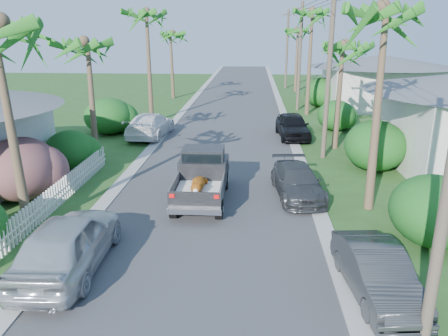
# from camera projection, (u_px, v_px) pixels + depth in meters

# --- Properties ---
(ground) EXTENTS (120.00, 120.00, 0.00)m
(ground) POSITION_uv_depth(u_px,v_px,m) (189.00, 285.00, 12.10)
(ground) COLOR #2B4C1C
(ground) RESTS_ON ground
(road) EXTENTS (8.00, 100.00, 0.02)m
(road) POSITION_uv_depth(u_px,v_px,m) (232.00, 115.00, 35.87)
(road) COLOR #38383A
(road) RESTS_ON ground
(curb_left) EXTENTS (0.60, 100.00, 0.06)m
(curb_left) POSITION_uv_depth(u_px,v_px,m) (180.00, 115.00, 36.13)
(curb_left) COLOR #A5A39E
(curb_left) RESTS_ON ground
(curb_right) EXTENTS (0.60, 100.00, 0.06)m
(curb_right) POSITION_uv_depth(u_px,v_px,m) (285.00, 116.00, 35.60)
(curb_right) COLOR #A5A39E
(curb_right) RESTS_ON ground
(pickup_truck) EXTENTS (1.98, 5.12, 2.06)m
(pickup_truck) POSITION_uv_depth(u_px,v_px,m) (203.00, 174.00, 18.17)
(pickup_truck) COLOR black
(pickup_truck) RESTS_ON ground
(parked_car_rn) EXTENTS (1.79, 4.10, 1.31)m
(parked_car_rn) POSITION_uv_depth(u_px,v_px,m) (377.00, 273.00, 11.46)
(parked_car_rn) COLOR #2B2E30
(parked_car_rn) RESTS_ON ground
(parked_car_rm) EXTENTS (2.26, 4.56, 1.28)m
(parked_car_rm) POSITION_uv_depth(u_px,v_px,m) (297.00, 182.00, 18.34)
(parked_car_rm) COLOR #34363A
(parked_car_rm) RESTS_ON ground
(parked_car_rf) EXTENTS (2.22, 4.75, 1.57)m
(parked_car_rf) POSITION_uv_depth(u_px,v_px,m) (292.00, 126.00, 28.30)
(parked_car_rf) COLOR black
(parked_car_rf) RESTS_ON ground
(parked_car_ln) EXTENTS (2.13, 5.06, 1.71)m
(parked_car_ln) POSITION_uv_depth(u_px,v_px,m) (68.00, 243.00, 12.63)
(parked_car_ln) COLOR silver
(parked_car_ln) RESTS_ON ground
(parked_car_lf) EXTENTS (2.55, 5.52, 1.56)m
(parked_car_lf) POSITION_uv_depth(u_px,v_px,m) (150.00, 125.00, 28.55)
(parked_car_lf) COLOR white
(parked_car_lf) RESTS_ON ground
(palm_l_b) EXTENTS (4.40, 4.40, 7.40)m
(palm_l_b) POSITION_uv_depth(u_px,v_px,m) (86.00, 42.00, 22.07)
(palm_l_b) COLOR brown
(palm_l_b) RESTS_ON ground
(palm_l_c) EXTENTS (4.40, 4.40, 9.20)m
(palm_l_c) POSITION_uv_depth(u_px,v_px,m) (146.00, 12.00, 31.00)
(palm_l_c) COLOR brown
(palm_l_c) RESTS_ON ground
(palm_l_d) EXTENTS (4.40, 4.40, 7.70)m
(palm_l_d) POSITION_uv_depth(u_px,v_px,m) (171.00, 33.00, 42.88)
(palm_l_d) COLOR brown
(palm_l_d) RESTS_ON ground
(palm_r_a) EXTENTS (4.40, 4.40, 8.70)m
(palm_r_a) POSITION_uv_depth(u_px,v_px,m) (388.00, 9.00, 15.17)
(palm_r_a) COLOR brown
(palm_r_a) RESTS_ON ground
(palm_r_b) EXTENTS (4.40, 4.40, 7.20)m
(palm_r_b) POSITION_uv_depth(u_px,v_px,m) (343.00, 45.00, 24.16)
(palm_r_b) COLOR brown
(palm_r_b) RESTS_ON ground
(palm_r_c) EXTENTS (4.40, 4.40, 9.40)m
(palm_r_c) POSITION_uv_depth(u_px,v_px,m) (313.00, 11.00, 33.99)
(palm_r_c) COLOR brown
(palm_r_c) RESTS_ON ground
(palm_r_d) EXTENTS (4.40, 4.40, 8.00)m
(palm_r_d) POSITION_uv_depth(u_px,v_px,m) (298.00, 30.00, 47.70)
(palm_r_d) COLOR brown
(palm_r_d) RESTS_ON ground
(shrub_l_b) EXTENTS (3.00, 3.30, 2.60)m
(shrub_l_b) POSITION_uv_depth(u_px,v_px,m) (21.00, 169.00, 17.89)
(shrub_l_b) COLOR #AF1962
(shrub_l_b) RESTS_ON ground
(shrub_l_c) EXTENTS (2.40, 2.64, 2.00)m
(shrub_l_c) POSITION_uv_depth(u_px,v_px,m) (70.00, 150.00, 21.76)
(shrub_l_c) COLOR #154C1A
(shrub_l_c) RESTS_ON ground
(shrub_l_d) EXTENTS (3.20, 3.52, 2.40)m
(shrub_l_d) POSITION_uv_depth(u_px,v_px,m) (109.00, 116.00, 29.35)
(shrub_l_d) COLOR #154C1A
(shrub_l_d) RESTS_ON ground
(shrub_r_a) EXTENTS (2.80, 3.08, 2.30)m
(shrub_r_a) POSITION_uv_depth(u_px,v_px,m) (434.00, 211.00, 14.14)
(shrub_r_a) COLOR #154C1A
(shrub_r_a) RESTS_ON ground
(shrub_r_b) EXTENTS (3.00, 3.30, 2.50)m
(shrub_r_b) POSITION_uv_depth(u_px,v_px,m) (375.00, 145.00, 21.70)
(shrub_r_b) COLOR #154C1A
(shrub_r_b) RESTS_ON ground
(shrub_r_c) EXTENTS (2.60, 2.86, 2.10)m
(shrub_r_c) POSITION_uv_depth(u_px,v_px,m) (336.00, 115.00, 30.34)
(shrub_r_c) COLOR #154C1A
(shrub_r_c) RESTS_ON ground
(shrub_r_d) EXTENTS (3.20, 3.52, 2.60)m
(shrub_r_d) POSITION_uv_depth(u_px,v_px,m) (322.00, 92.00, 39.74)
(shrub_r_d) COLOR #154C1A
(shrub_r_d) RESTS_ON ground
(picket_fence) EXTENTS (0.10, 11.00, 1.00)m
(picket_fence) POSITION_uv_depth(u_px,v_px,m) (60.00, 192.00, 17.55)
(picket_fence) COLOR white
(picket_fence) RESTS_ON ground
(house_right_far) EXTENTS (9.00, 8.00, 4.60)m
(house_right_far) POSITION_uv_depth(u_px,v_px,m) (379.00, 84.00, 39.19)
(house_right_far) COLOR silver
(house_right_far) RESTS_ON ground
(utility_pole_b) EXTENTS (1.60, 0.26, 9.00)m
(utility_pole_b) POSITION_uv_depth(u_px,v_px,m) (329.00, 73.00, 22.72)
(utility_pole_b) COLOR brown
(utility_pole_b) RESTS_ON ground
(utility_pole_c) EXTENTS (1.60, 0.26, 9.00)m
(utility_pole_c) POSITION_uv_depth(u_px,v_px,m) (300.00, 56.00, 36.99)
(utility_pole_c) COLOR brown
(utility_pole_c) RESTS_ON ground
(utility_pole_d) EXTENTS (1.60, 0.26, 9.00)m
(utility_pole_d) POSITION_uv_depth(u_px,v_px,m) (287.00, 49.00, 51.25)
(utility_pole_d) COLOR brown
(utility_pole_d) RESTS_ON ground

